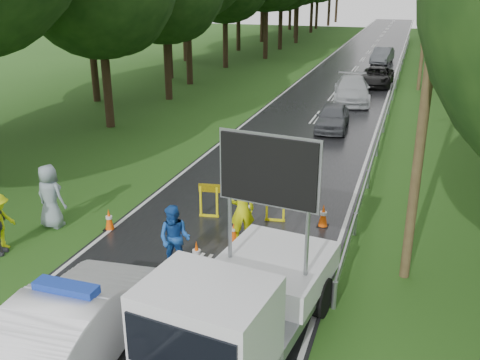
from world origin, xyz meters
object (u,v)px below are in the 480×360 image
at_px(queue_car_first, 333,117).
at_px(queue_car_second, 352,90).
at_px(officer, 242,210).
at_px(queue_car_third, 377,77).
at_px(work_truck, 239,306).
at_px(police_sedan, 71,329).
at_px(civilian, 175,239).
at_px(queue_car_fourth, 382,56).
at_px(barrier, 242,194).

relative_size(queue_car_first, queue_car_second, 0.72).
relative_size(officer, queue_car_third, 0.42).
bearing_deg(work_truck, queue_car_second, 99.48).
xyz_separation_m(officer, queue_car_first, (0.54, 13.14, -0.33)).
height_order(police_sedan, officer, officer).
xyz_separation_m(civilian, queue_car_fourth, (2.39, 39.47, -0.18)).
xyz_separation_m(police_sedan, queue_car_second, (2.11, 26.17, -0.08)).
bearing_deg(queue_car_third, barrier, -93.61).
xyz_separation_m(police_sedan, barrier, (1.00, 7.53, 0.01)).
bearing_deg(officer, queue_car_first, -120.23).
bearing_deg(queue_car_first, police_sedan, -99.05).
bearing_deg(police_sedan, officer, -108.66).
relative_size(civilian, queue_car_second, 0.34).
bearing_deg(police_sedan, barrier, -102.68).
bearing_deg(queue_car_second, queue_car_fourth, 80.61).
xyz_separation_m(officer, queue_car_second, (0.64, 20.06, -0.21)).
distance_m(work_truck, barrier, 6.52).
distance_m(barrier, queue_car_second, 18.68).
xyz_separation_m(work_truck, queue_car_third, (0.17, 30.86, -0.50)).
bearing_deg(queue_car_fourth, officer, -86.25).
xyz_separation_m(police_sedan, civilian, (0.32, 4.03, 0.05)).
height_order(work_truck, queue_car_first, work_truck).
bearing_deg(queue_car_second, officer, -99.23).
bearing_deg(officer, police_sedan, 48.58).
bearing_deg(queue_car_first, officer, -95.43).
bearing_deg(queue_car_second, queue_car_third, 73.03).
relative_size(police_sedan, civilian, 2.93).
xyz_separation_m(civilian, queue_car_second, (1.79, 22.15, -0.13)).
height_order(officer, queue_car_third, officer).
bearing_deg(police_sedan, work_truck, -161.15).
bearing_deg(barrier, queue_car_fourth, 78.20).
bearing_deg(queue_car_first, queue_car_second, 86.04).
distance_m(queue_car_third, queue_car_fourth, 11.33).
bearing_deg(queue_car_third, civilian, -94.37).
height_order(queue_car_second, queue_car_third, queue_car_second).
bearing_deg(queue_car_third, officer, -92.31).
distance_m(civilian, queue_car_third, 28.29).
distance_m(police_sedan, civilian, 4.04).
bearing_deg(civilian, work_truck, -48.20).
relative_size(barrier, queue_car_third, 0.58).
xyz_separation_m(civilian, queue_car_first, (1.69, 15.22, -0.24)).
bearing_deg(officer, work_truck, 79.31).
height_order(civilian, queue_car_third, civilian).
bearing_deg(officer, barrier, -99.46).
distance_m(officer, civilian, 2.38).
xyz_separation_m(barrier, queue_car_third, (2.13, 24.65, -0.21)).
bearing_deg(queue_car_fourth, queue_car_third, -82.27).
distance_m(work_truck, queue_car_first, 17.96).
distance_m(police_sedan, queue_car_second, 26.26).
bearing_deg(queue_car_third, queue_car_second, -98.26).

